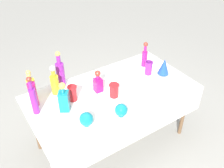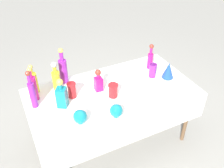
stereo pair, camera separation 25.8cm
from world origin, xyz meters
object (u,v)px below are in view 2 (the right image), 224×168
object	(u,v)px
slender_vase_1	(72,90)
fluted_vase_0	(168,70)
tall_bottle_4	(150,58)
square_decanter_1	(98,81)
slender_vase_0	(153,70)
round_bowl_0	(80,117)
tall_bottle_0	(63,69)
tall_bottle_3	(56,78)
tall_bottle_1	(34,82)
square_decanter_0	(62,95)
slender_vase_2	(113,90)
tall_bottle_2	(32,92)
tall_bottle_5	(33,87)
round_bowl_1	(116,111)

from	to	relation	value
slender_vase_1	fluted_vase_0	distance (m)	1.10
tall_bottle_4	square_decanter_1	world-z (taller)	tall_bottle_4
square_decanter_1	slender_vase_0	xyz separation A→B (m)	(0.65, -0.04, -0.02)
tall_bottle_4	round_bowl_0	size ratio (longest dim) A/B	2.35
tall_bottle_0	tall_bottle_3	bearing A→B (deg)	-138.47
fluted_vase_0	round_bowl_0	xyz separation A→B (m)	(-1.14, -0.24, -0.03)
slender_vase_1	fluted_vase_0	bearing A→B (deg)	-7.72
tall_bottle_1	tall_bottle_3	size ratio (longest dim) A/B	1.00
tall_bottle_1	square_decanter_0	distance (m)	0.39
slender_vase_1	slender_vase_2	xyz separation A→B (m)	(0.38, -0.18, -0.01)
tall_bottle_3	slender_vase_0	world-z (taller)	tall_bottle_3
tall_bottle_2	slender_vase_0	world-z (taller)	tall_bottle_2
tall_bottle_2	slender_vase_0	bearing A→B (deg)	-2.95
fluted_vase_0	round_bowl_0	size ratio (longest dim) A/B	1.47
tall_bottle_0	square_decanter_1	xyz separation A→B (m)	(0.28, -0.31, -0.06)
tall_bottle_0	round_bowl_0	distance (m)	0.69
tall_bottle_5	slender_vase_0	distance (m)	1.31
slender_vase_1	round_bowl_0	size ratio (longest dim) A/B	1.26
square_decanter_0	round_bowl_0	distance (m)	0.31
round_bowl_1	tall_bottle_0	bearing A→B (deg)	109.58
slender_vase_1	slender_vase_2	world-z (taller)	slender_vase_1
tall_bottle_0	slender_vase_2	distance (m)	0.61
square_decanter_1	round_bowl_1	world-z (taller)	square_decanter_1
slender_vase_0	fluted_vase_0	distance (m)	0.17
tall_bottle_2	round_bowl_0	size ratio (longest dim) A/B	3.05
tall_bottle_1	slender_vase_2	distance (m)	0.82
square_decanter_0	tall_bottle_5	bearing A→B (deg)	134.65
slender_vase_2	fluted_vase_0	bearing A→B (deg)	2.30
tall_bottle_5	tall_bottle_2	bearing A→B (deg)	-103.89
square_decanter_0	slender_vase_2	xyz separation A→B (m)	(0.51, -0.08, -0.05)
tall_bottle_4	square_decanter_1	xyz separation A→B (m)	(-0.73, -0.13, -0.02)
tall_bottle_1	slender_vase_2	world-z (taller)	tall_bottle_1
round_bowl_0	slender_vase_1	bearing A→B (deg)	82.15
slender_vase_1	tall_bottle_3	bearing A→B (deg)	116.37
tall_bottle_2	round_bowl_0	distance (m)	0.53
tall_bottle_0	square_decanter_1	world-z (taller)	tall_bottle_0
tall_bottle_2	tall_bottle_5	xyz separation A→B (m)	(0.03, 0.11, -0.02)
square_decanter_1	round_bowl_0	bearing A→B (deg)	-132.32
fluted_vase_0	slender_vase_0	bearing A→B (deg)	144.72
tall_bottle_3	fluted_vase_0	size ratio (longest dim) A/B	1.69
slender_vase_0	slender_vase_2	size ratio (longest dim) A/B	1.10
slender_vase_2	round_bowl_0	world-z (taller)	slender_vase_2
tall_bottle_4	square_decanter_0	size ratio (longest dim) A/B	0.99
tall_bottle_5	square_decanter_1	distance (m)	0.66
tall_bottle_0	slender_vase_0	bearing A→B (deg)	-20.20
round_bowl_1	tall_bottle_2	bearing A→B (deg)	143.93
round_bowl_1	slender_vase_1	bearing A→B (deg)	121.27
tall_bottle_2	tall_bottle_3	xyz separation A→B (m)	(0.28, 0.18, -0.04)
tall_bottle_1	slender_vase_1	world-z (taller)	tall_bottle_1
square_decanter_0	slender_vase_1	world-z (taller)	square_decanter_0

